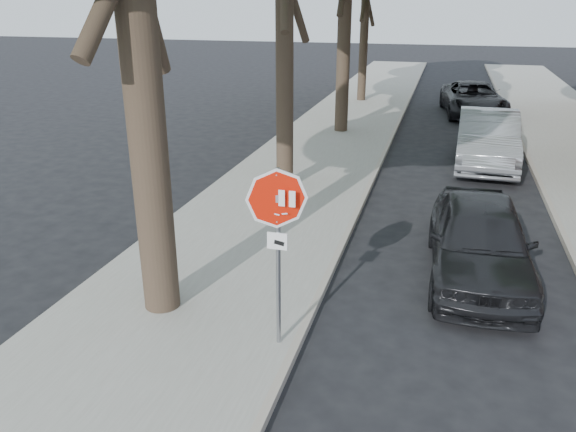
% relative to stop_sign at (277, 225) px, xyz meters
% --- Properties ---
extents(ground, '(120.00, 120.00, 0.00)m').
position_rel_stop_sign_xyz_m(ground, '(0.70, 0.03, -1.95)').
color(ground, black).
rests_on(ground, ground).
extents(sidewalk_left, '(4.00, 55.00, 0.12)m').
position_rel_stop_sign_xyz_m(sidewalk_left, '(-1.80, 12.03, -1.89)').
color(sidewalk_left, gray).
rests_on(sidewalk_left, ground).
extents(curb_left, '(0.12, 55.00, 0.13)m').
position_rel_stop_sign_xyz_m(curb_left, '(0.25, 12.03, -1.88)').
color(curb_left, '#9E9384').
rests_on(curb_left, ground).
extents(curb_right, '(0.12, 55.00, 0.13)m').
position_rel_stop_sign_xyz_m(curb_right, '(4.65, 12.03, -1.88)').
color(curb_right, '#9E9384').
rests_on(curb_right, ground).
extents(stop_sign, '(0.76, 0.34, 2.61)m').
position_rel_stop_sign_xyz_m(stop_sign, '(0.00, 0.00, 0.00)').
color(stop_sign, gray).
rests_on(stop_sign, sidewalk_left).
extents(car_a, '(1.89, 4.34, 1.46)m').
position_rel_stop_sign_xyz_m(car_a, '(2.81, 3.15, -1.22)').
color(car_a, black).
rests_on(car_a, ground).
extents(car_b, '(1.82, 4.92, 1.61)m').
position_rel_stop_sign_xyz_m(car_b, '(3.30, 10.96, -1.14)').
color(car_b, '#93959A').
rests_on(car_b, ground).
extents(car_d, '(2.96, 5.34, 1.41)m').
position_rel_stop_sign_xyz_m(car_d, '(3.14, 19.00, -1.24)').
color(car_d, black).
rests_on(car_d, ground).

